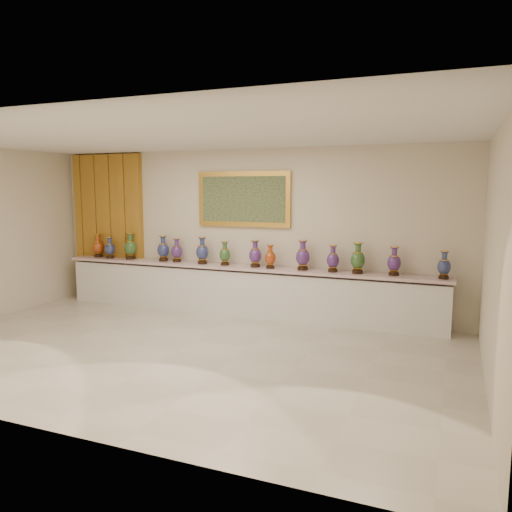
{
  "coord_description": "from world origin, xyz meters",
  "views": [
    {
      "loc": [
        3.6,
        -5.9,
        2.27
      ],
      "look_at": [
        0.53,
        1.7,
        1.18
      ],
      "focal_mm": 35.0,
      "sensor_mm": 36.0,
      "label": 1
    }
  ],
  "objects_px": {
    "counter": "(241,291)",
    "vase_0": "(98,247)",
    "vase_2": "(130,247)",
    "vase_1": "(110,249)"
  },
  "relations": [
    {
      "from": "counter",
      "to": "vase_1",
      "type": "relative_size",
      "value": 16.98
    },
    {
      "from": "counter",
      "to": "vase_0",
      "type": "bearing_deg",
      "value": 179.89
    },
    {
      "from": "vase_0",
      "to": "vase_2",
      "type": "height_order",
      "value": "vase_2"
    },
    {
      "from": "vase_2",
      "to": "vase_0",
      "type": "bearing_deg",
      "value": 179.67
    },
    {
      "from": "vase_0",
      "to": "vase_2",
      "type": "xyz_separation_m",
      "value": [
        0.8,
        -0.0,
        0.02
      ]
    },
    {
      "from": "counter",
      "to": "vase_2",
      "type": "xyz_separation_m",
      "value": [
        -2.39,
        0.0,
        0.7
      ]
    },
    {
      "from": "vase_0",
      "to": "vase_2",
      "type": "distance_m",
      "value": 0.8
    },
    {
      "from": "vase_0",
      "to": "counter",
      "type": "bearing_deg",
      "value": -0.11
    },
    {
      "from": "vase_0",
      "to": "vase_2",
      "type": "relative_size",
      "value": 0.9
    },
    {
      "from": "vase_0",
      "to": "vase_2",
      "type": "bearing_deg",
      "value": -0.33
    }
  ]
}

